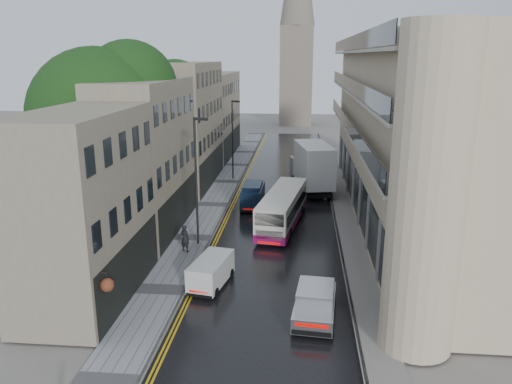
% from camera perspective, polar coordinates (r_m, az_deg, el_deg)
% --- Properties ---
extents(road, '(9.00, 85.00, 0.02)m').
position_cam_1_polar(road, '(43.42, 2.73, -1.74)').
color(road, black).
rests_on(road, ground).
extents(left_sidewalk, '(2.70, 85.00, 0.12)m').
position_cam_1_polar(left_sidewalk, '(44.03, -4.90, -1.47)').
color(left_sidewalk, gray).
rests_on(left_sidewalk, ground).
extents(right_sidewalk, '(1.80, 85.00, 0.12)m').
position_cam_1_polar(right_sidewalk, '(43.53, 9.85, -1.85)').
color(right_sidewalk, slate).
rests_on(right_sidewalk, ground).
extents(old_shop_row, '(4.50, 56.00, 12.00)m').
position_cam_1_polar(old_shop_row, '(45.87, -8.98, 6.69)').
color(old_shop_row, gray).
rests_on(old_shop_row, ground).
extents(modern_block, '(8.00, 40.00, 14.00)m').
position_cam_1_polar(modern_block, '(41.29, 17.29, 6.65)').
color(modern_block, '#C0AD8F').
rests_on(modern_block, ground).
extents(church_spire, '(6.40, 6.40, 40.00)m').
position_cam_1_polar(church_spire, '(96.26, 4.76, 19.59)').
color(church_spire, '#73675B').
rests_on(church_spire, ground).
extents(tree_near, '(10.56, 10.56, 13.89)m').
position_cam_1_polar(tree_near, '(37.29, -17.35, 5.69)').
color(tree_near, black).
rests_on(tree_near, ground).
extents(tree_far, '(9.24, 9.24, 12.46)m').
position_cam_1_polar(tree_far, '(49.43, -11.27, 7.46)').
color(tree_far, black).
rests_on(tree_far, ground).
extents(cream_bus, '(3.67, 10.09, 2.69)m').
position_cam_1_polar(cream_bus, '(36.02, 0.63, -3.09)').
color(cream_bus, silver).
rests_on(cream_bus, road).
extents(white_lorry, '(4.44, 9.39, 4.74)m').
position_cam_1_polar(white_lorry, '(46.03, 5.42, 2.26)').
color(white_lorry, white).
rests_on(white_lorry, road).
extents(silver_hatchback, '(2.34, 4.59, 1.66)m').
position_cam_1_polar(silver_hatchback, '(24.38, 4.35, -13.91)').
color(silver_hatchback, '#ABACB0').
rests_on(silver_hatchback, road).
extents(white_van, '(2.25, 3.94, 1.68)m').
position_cam_1_polar(white_van, '(28.00, -7.54, -9.93)').
color(white_van, silver).
rests_on(white_van, road).
extents(navy_van, '(1.80, 4.39, 2.23)m').
position_cam_1_polar(navy_van, '(41.73, -1.70, -0.83)').
color(navy_van, '#0D1B31').
rests_on(navy_van, road).
extents(pedestrian, '(0.79, 0.67, 1.85)m').
position_cam_1_polar(pedestrian, '(33.51, -8.11, -5.27)').
color(pedestrian, black).
rests_on(pedestrian, left_sidewalk).
extents(lamp_post_near, '(1.00, 0.38, 8.71)m').
position_cam_1_polar(lamp_post_near, '(33.82, -6.84, 1.07)').
color(lamp_post_near, black).
rests_on(lamp_post_near, left_sidewalk).
extents(lamp_post_far, '(0.93, 0.51, 8.17)m').
position_cam_1_polar(lamp_post_far, '(52.37, -2.70, 5.92)').
color(lamp_post_far, black).
rests_on(lamp_post_far, left_sidewalk).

